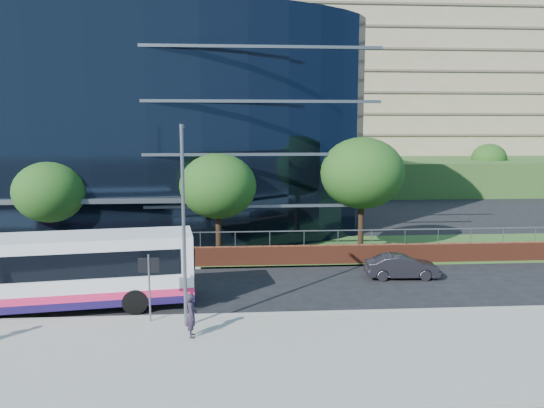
{
  "coord_description": "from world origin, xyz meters",
  "views": [
    {
      "loc": [
        8.0,
        -22.7,
        8.0
      ],
      "look_at": [
        10.18,
        8.0,
        3.57
      ],
      "focal_mm": 35.0,
      "sensor_mm": 36.0,
      "label": 1
    }
  ],
  "objects": [
    {
      "name": "tree_dist_f",
      "position": [
        40.0,
        42.0,
        4.21
      ],
      "size": [
        4.29,
        4.29,
        6.05
      ],
      "color": "black",
      "rests_on": "ground"
    },
    {
      "name": "yellow_line_outer",
      "position": [
        0.0,
        -0.8,
        0.01
      ],
      "size": [
        80.0,
        0.08,
        0.01
      ],
      "primitive_type": "cube",
      "color": "gold",
      "rests_on": "ground"
    },
    {
      "name": "glass_office",
      "position": [
        -4.0,
        20.85,
        8.0
      ],
      "size": [
        44.0,
        23.1,
        16.0
      ],
      "color": "black",
      "rests_on": "ground"
    },
    {
      "name": "tree_far_b",
      "position": [
        -3.0,
        9.5,
        4.21
      ],
      "size": [
        4.29,
        4.29,
        6.05
      ],
      "color": "black",
      "rests_on": "ground"
    },
    {
      "name": "tree_far_d",
      "position": [
        16.0,
        10.0,
        5.19
      ],
      "size": [
        5.28,
        5.28,
        7.44
      ],
      "color": "black",
      "rests_on": "ground"
    },
    {
      "name": "yellow_line_inner",
      "position": [
        0.0,
        -0.65,
        0.01
      ],
      "size": [
        80.0,
        0.08,
        0.01
      ],
      "primitive_type": "cube",
      "color": "gold",
      "rests_on": "ground"
    },
    {
      "name": "grass_verge",
      "position": [
        24.0,
        11.0,
        0.06
      ],
      "size": [
        36.0,
        8.0,
        0.12
      ],
      "primitive_type": "cube",
      "color": "#2D511E",
      "rests_on": "ground"
    },
    {
      "name": "city_bus",
      "position": [
        0.08,
        0.54,
        1.76
      ],
      "size": [
        12.51,
        4.44,
        3.32
      ],
      "rotation": [
        0.0,
        0.0,
        0.14
      ],
      "color": "silver",
      "rests_on": "ground"
    },
    {
      "name": "far_forecourt",
      "position": [
        -6.0,
        11.0,
        0.05
      ],
      "size": [
        50.0,
        8.0,
        0.1
      ],
      "primitive_type": "cube",
      "color": "gray",
      "rests_on": "ground"
    },
    {
      "name": "kerb",
      "position": [
        0.0,
        -1.0,
        0.08
      ],
      "size": [
        80.0,
        0.25,
        0.16
      ],
      "primitive_type": "cube",
      "color": "gray",
      "rests_on": "ground"
    },
    {
      "name": "streetlight_east",
      "position": [
        6.0,
        -2.17,
        4.44
      ],
      "size": [
        0.15,
        0.77,
        8.0
      ],
      "color": "slate",
      "rests_on": "pavement_near"
    },
    {
      "name": "retaining_wall",
      "position": [
        20.0,
        7.3,
        0.61
      ],
      "size": [
        34.0,
        0.4,
        2.11
      ],
      "color": "maroon",
      "rests_on": "ground"
    },
    {
      "name": "pavement_near",
      "position": [
        0.0,
        -5.0,
        0.07
      ],
      "size": [
        80.0,
        8.0,
        0.15
      ],
      "primitive_type": "cube",
      "color": "gray",
      "rests_on": "ground"
    },
    {
      "name": "parked_car",
      "position": [
        16.91,
        4.36,
        0.64
      ],
      "size": [
        3.93,
        1.54,
        1.27
      ],
      "primitive_type": "imported",
      "rotation": [
        0.0,
        0.0,
        1.52
      ],
      "color": "black",
      "rests_on": "ground"
    },
    {
      "name": "tree_dist_e",
      "position": [
        24.0,
        40.0,
        4.54
      ],
      "size": [
        4.62,
        4.62,
        6.51
      ],
      "color": "black",
      "rests_on": "ground"
    },
    {
      "name": "tree_far_c",
      "position": [
        7.0,
        9.0,
        4.54
      ],
      "size": [
        4.62,
        4.62,
        6.51
      ],
      "color": "black",
      "rests_on": "ground"
    },
    {
      "name": "pedestrian",
      "position": [
        6.32,
        -3.35,
        0.99
      ],
      "size": [
        0.47,
        0.66,
        1.69
      ],
      "primitive_type": "imported",
      "rotation": [
        0.0,
        0.0,
        1.68
      ],
      "color": "#282030",
      "rests_on": "pavement_near"
    },
    {
      "name": "street_sign",
      "position": [
        4.5,
        -1.59,
        2.15
      ],
      "size": [
        0.85,
        0.09,
        2.8
      ],
      "color": "slate",
      "rests_on": "pavement_near"
    },
    {
      "name": "apartment_block",
      "position": [
        32.0,
        57.21,
        11.11
      ],
      "size": [
        60.0,
        42.0,
        30.0
      ],
      "color": "#2D511E",
      "rests_on": "ground"
    },
    {
      "name": "ground",
      "position": [
        0.0,
        0.0,
        0.0
      ],
      "size": [
        200.0,
        200.0,
        0.0
      ],
      "primitive_type": "plane",
      "color": "black",
      "rests_on": "ground"
    }
  ]
}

